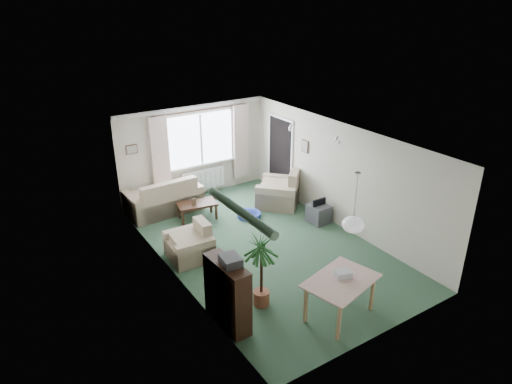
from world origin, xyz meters
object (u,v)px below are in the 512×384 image
armchair_left (189,241)px  pet_bed (249,215)px  coffee_table (197,211)px  bookshelf (227,294)px  tv_cube (319,214)px  dining_table (340,298)px  armchair_corner (278,188)px  sofa (163,195)px  houseplant (261,269)px

armchair_left → pet_bed: armchair_left is taller
coffee_table → bookshelf: bearing=-108.8°
armchair_left → tv_cube: armchair_left is taller
dining_table → tv_cube: bearing=55.7°
armchair_left → bookshelf: bearing=-5.8°
armchair_corner → pet_bed: size_ratio=1.83×
sofa → tv_cube: size_ratio=3.75×
pet_bed → coffee_table: bearing=151.1°
armchair_corner → coffee_table: bearing=-54.6°
armchair_corner → houseplant: 4.09m
dining_table → armchair_corner: bearing=67.7°
sofa → houseplant: (-0.01, -4.35, 0.26)m
tv_cube → pet_bed: 1.66m
dining_table → bookshelf: bearing=153.3°
coffee_table → pet_bed: size_ratio=1.61×
coffee_table → dining_table: (0.39, -4.49, 0.14)m
sofa → armchair_corner: 2.84m
sofa → armchair_left: 2.34m
sofa → armchair_left: (-0.40, -2.31, -0.06)m
sofa → pet_bed: size_ratio=3.15×
armchair_corner → tv_cube: (0.22, -1.31, -0.25)m
bookshelf → tv_cube: (3.54, 1.97, -0.36)m
houseplant → pet_bed: houseplant is taller
bookshelf → pet_bed: bookshelf is taller
houseplant → armchair_corner: bearing=50.6°
sofa → pet_bed: bearing=135.1°
bookshelf → tv_cube: size_ratio=2.42×
armchair_corner → tv_cube: 1.35m
sofa → coffee_table: bearing=118.7°
armchair_corner → bookshelf: (-3.32, -3.28, 0.11)m
armchair_left → coffee_table: (0.90, 1.50, -0.18)m
dining_table → pet_bed: 3.97m
armchair_left → dining_table: (1.30, -2.99, -0.04)m
tv_cube → dining_table: bearing=-125.6°
sofa → coffee_table: size_ratio=1.96×
dining_table → pet_bed: bearing=80.1°
coffee_table → armchair_corner: bearing=-10.5°
armchair_corner → coffee_table: armchair_corner is taller
armchair_left → tv_cube: (3.20, -0.20, -0.17)m
sofa → houseplant: houseplant is taller
armchair_corner → houseplant: bearing=6.5°
armchair_corner → houseplant: size_ratio=0.73×
dining_table → houseplant: bearing=133.7°
houseplant → bookshelf: bearing=-170.1°
coffee_table → houseplant: (-0.52, -3.54, 0.50)m
armchair_left → tv_cube: size_ratio=1.80×
armchair_corner → dining_table: size_ratio=0.94×
houseplant → pet_bed: bearing=61.7°
armchair_corner → houseplant: houseplant is taller
armchair_left → houseplant: size_ratio=0.61×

